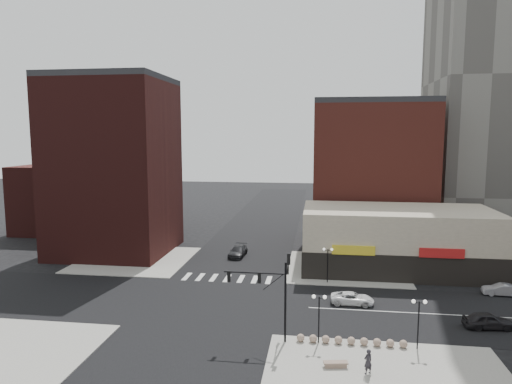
# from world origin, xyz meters

# --- Properties ---
(ground) EXTENTS (240.00, 240.00, 0.00)m
(ground) POSITION_xyz_m (0.00, 0.00, 0.00)
(ground) COLOR black
(ground) RESTS_ON ground
(road_ew) EXTENTS (200.00, 14.00, 0.02)m
(road_ew) POSITION_xyz_m (0.00, 0.00, 0.01)
(road_ew) COLOR black
(road_ew) RESTS_ON ground
(road_ns) EXTENTS (14.00, 200.00, 0.02)m
(road_ns) POSITION_xyz_m (0.00, 0.00, 0.01)
(road_ns) COLOR black
(road_ns) RESTS_ON ground
(sidewalk_nw) EXTENTS (15.00, 15.00, 0.12)m
(sidewalk_nw) POSITION_xyz_m (-14.50, 14.50, 0.06)
(sidewalk_nw) COLOR gray
(sidewalk_nw) RESTS_ON ground
(sidewalk_ne) EXTENTS (15.00, 15.00, 0.12)m
(sidewalk_ne) POSITION_xyz_m (14.50, 14.50, 0.06)
(sidewalk_ne) COLOR gray
(sidewalk_ne) RESTS_ON ground
(building_nw) EXTENTS (16.00, 15.00, 25.00)m
(building_nw) POSITION_xyz_m (-19.00, 18.50, 12.50)
(building_nw) COLOR #391312
(building_nw) RESTS_ON ground
(building_nw_low) EXTENTS (20.00, 18.00, 12.00)m
(building_nw_low) POSITION_xyz_m (-32.00, 34.00, 6.00)
(building_nw_low) COLOR #391312
(building_nw_low) RESTS_ON ground
(building_ne_midrise) EXTENTS (18.00, 15.00, 22.00)m
(building_ne_midrise) POSITION_xyz_m (19.00, 29.50, 11.00)
(building_ne_midrise) COLOR maroon
(building_ne_midrise) RESTS_ON ground
(building_ne_row) EXTENTS (24.20, 12.20, 8.00)m
(building_ne_row) POSITION_xyz_m (21.00, 15.00, 3.30)
(building_ne_row) COLOR #C1B499
(building_ne_row) RESTS_ON ground
(traffic_signal) EXTENTS (5.59, 3.09, 7.77)m
(traffic_signal) POSITION_xyz_m (7.24, -7.83, 4.96)
(traffic_signal) COLOR black
(traffic_signal) RESTS_ON ground
(street_lamp_se_a) EXTENTS (1.22, 0.32, 4.16)m
(street_lamp_se_a) POSITION_xyz_m (11.00, -8.00, 3.29)
(street_lamp_se_a) COLOR black
(street_lamp_se_a) RESTS_ON sidewalk_se
(street_lamp_se_b) EXTENTS (1.22, 0.32, 4.16)m
(street_lamp_se_b) POSITION_xyz_m (19.00, -8.00, 3.29)
(street_lamp_se_b) COLOR black
(street_lamp_se_b) RESTS_ON sidewalk_se
(street_lamp_ne) EXTENTS (1.22, 0.32, 4.16)m
(street_lamp_ne) POSITION_xyz_m (12.00, 8.00, 3.29)
(street_lamp_ne) COLOR black
(street_lamp_ne) RESTS_ON sidewalk_ne
(bollard_row) EXTENTS (9.05, 0.65, 0.65)m
(bollard_row) POSITION_xyz_m (13.70, -8.00, 0.45)
(bollard_row) COLOR gray
(bollard_row) RESTS_ON sidewalk_se
(white_suv) EXTENTS (4.46, 2.12, 1.23)m
(white_suv) POSITION_xyz_m (14.45, 1.61, 0.61)
(white_suv) COLOR white
(white_suv) RESTS_ON ground
(dark_sedan_east) EXTENTS (4.45, 2.17, 1.46)m
(dark_sedan_east) POSITION_xyz_m (26.22, -2.76, 0.73)
(dark_sedan_east) COLOR black
(dark_sedan_east) RESTS_ON ground
(silver_sedan) EXTENTS (3.95, 1.59, 1.27)m
(silver_sedan) POSITION_xyz_m (30.76, 6.50, 0.64)
(silver_sedan) COLOR #939398
(silver_sedan) RESTS_ON ground
(dark_sedan_north) EXTENTS (2.39, 5.23, 1.48)m
(dark_sedan_north) POSITION_xyz_m (-0.59, 18.39, 0.74)
(dark_sedan_north) COLOR black
(dark_sedan_north) RESTS_ON ground
(pedestrian) EXTENTS (0.82, 0.74, 1.88)m
(pedestrian) POSITION_xyz_m (14.57, -12.58, 1.06)
(pedestrian) COLOR #27252A
(pedestrian) RESTS_ON sidewalk_se
(stone_bench) EXTENTS (1.89, 0.86, 0.43)m
(stone_bench) POSITION_xyz_m (12.29, -11.94, 0.35)
(stone_bench) COLOR #8A715F
(stone_bench) RESTS_ON sidewalk_se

